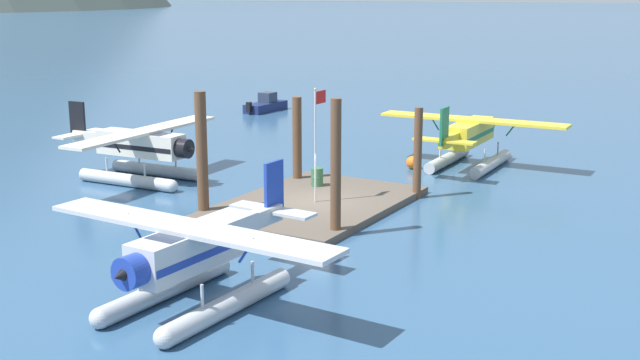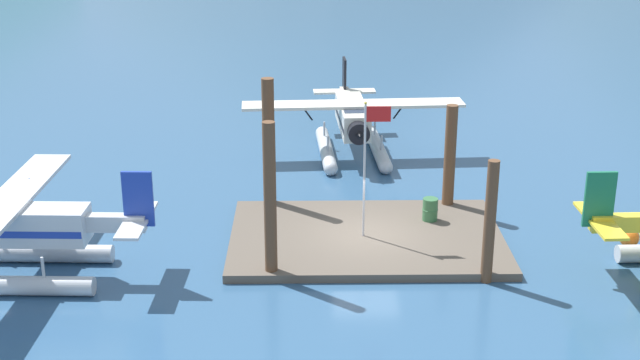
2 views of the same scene
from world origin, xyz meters
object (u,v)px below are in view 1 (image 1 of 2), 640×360
at_px(flagpole, 317,130).
at_px(seaplane_silver_port_aft, 195,258).
at_px(mooring_buoy, 413,162).
at_px(seaplane_yellow_stbd_aft, 470,139).
at_px(fuel_drum, 317,177).
at_px(seaplane_cream_bow_centre, 142,151).
at_px(boat_navy_open_east, 267,105).

bearing_deg(flagpole, seaplane_silver_port_aft, -167.39).
relative_size(mooring_buoy, seaplane_yellow_stbd_aft, 0.07).
height_order(flagpole, seaplane_yellow_stbd_aft, flagpole).
distance_m(fuel_drum, seaplane_cream_bow_centre, 9.23).
height_order(flagpole, fuel_drum, flagpole).
relative_size(mooring_buoy, seaplane_cream_bow_centre, 0.07).
distance_m(seaplane_yellow_stbd_aft, seaplane_silver_port_aft, 23.50).
distance_m(flagpole, fuel_drum, 4.03).
bearing_deg(seaplane_cream_bow_centre, seaplane_silver_port_aft, -132.53).
bearing_deg(boat_navy_open_east, seaplane_silver_port_aft, -149.19).
xyz_separation_m(mooring_buoy, seaplane_yellow_stbd_aft, (1.98, -2.51, 1.22)).
distance_m(fuel_drum, seaplane_silver_port_aft, 15.05).
bearing_deg(fuel_drum, seaplane_cream_bow_centre, 106.15).
bearing_deg(seaplane_cream_bow_centre, flagpole, -89.77).
height_order(fuel_drum, boat_navy_open_east, boat_navy_open_east).
xyz_separation_m(flagpole, seaplane_silver_port_aft, (-11.93, -2.67, -1.95)).
bearing_deg(seaplane_yellow_stbd_aft, seaplane_silver_port_aft, 179.26).
bearing_deg(fuel_drum, seaplane_yellow_stbd_aft, -26.11).
height_order(seaplane_yellow_stbd_aft, seaplane_silver_port_aft, same).
distance_m(flagpole, boat_navy_open_east, 30.14).
bearing_deg(boat_navy_open_east, fuel_drum, -141.01).
relative_size(fuel_drum, seaplane_silver_port_aft, 0.08).
height_order(seaplane_silver_port_aft, boat_navy_open_east, seaplane_silver_port_aft).
bearing_deg(seaplane_cream_bow_centre, boat_navy_open_east, 19.19).
bearing_deg(fuel_drum, flagpole, -149.85).
height_order(mooring_buoy, seaplane_cream_bow_centre, seaplane_cream_bow_centre).
xyz_separation_m(seaplane_yellow_stbd_aft, boat_navy_open_east, (12.03, 21.49, -1.09)).
relative_size(flagpole, seaplane_yellow_stbd_aft, 0.49).
xyz_separation_m(mooring_buoy, seaplane_cream_bow_centre, (-9.62, 10.76, 1.22)).
xyz_separation_m(seaplane_cream_bow_centre, boat_navy_open_east, (23.63, 8.22, -1.09)).
height_order(mooring_buoy, seaplane_yellow_stbd_aft, seaplane_yellow_stbd_aft).
bearing_deg(seaplane_silver_port_aft, seaplane_cream_bow_centre, 47.47).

